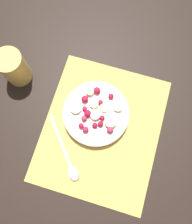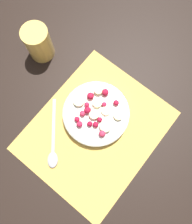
# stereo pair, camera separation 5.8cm
# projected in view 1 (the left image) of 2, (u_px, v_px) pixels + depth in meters

# --- Properties ---
(ground_plane) EXTENTS (3.00, 3.00, 0.00)m
(ground_plane) POSITION_uv_depth(u_px,v_px,m) (102.00, 130.00, 0.66)
(ground_plane) COLOR black
(placemat) EXTENTS (0.41, 0.34, 0.01)m
(placemat) POSITION_uv_depth(u_px,v_px,m) (102.00, 129.00, 0.66)
(placemat) COLOR #E0B251
(placemat) RESTS_ON ground_plane
(fruit_bowl) EXTENTS (0.20, 0.20, 0.05)m
(fruit_bowl) POSITION_uv_depth(u_px,v_px,m) (96.00, 113.00, 0.65)
(fruit_bowl) COLOR silver
(fruit_bowl) RESTS_ON placemat
(spoon) EXTENTS (0.17, 0.15, 0.01)m
(spoon) POSITION_uv_depth(u_px,v_px,m) (69.00, 161.00, 0.63)
(spoon) COLOR #B2B2B7
(spoon) RESTS_ON placemat
(drinking_glass) EXTENTS (0.08, 0.08, 0.11)m
(drinking_glass) POSITION_uv_depth(u_px,v_px,m) (14.00, 68.00, 0.65)
(drinking_glass) COLOR #F4CC66
(drinking_glass) RESTS_ON ground_plane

